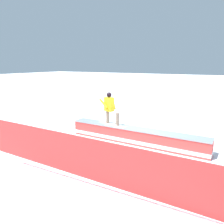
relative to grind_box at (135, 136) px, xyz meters
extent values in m
plane|color=white|center=(0.00, 0.00, -0.30)|extent=(120.00, 120.00, 0.00)
cube|color=#D83B37|center=(0.00, 0.00, 0.01)|extent=(6.01, 0.66, 0.62)
cube|color=white|center=(0.00, 0.00, -0.14)|extent=(6.02, 0.67, 0.15)
cube|color=gray|center=(0.00, 0.00, 0.34)|extent=(6.01, 0.72, 0.04)
cube|color=silver|center=(1.12, -0.01, 0.37)|extent=(1.50, 0.62, 0.01)
cylinder|color=gray|center=(1.41, -0.08, 0.66)|extent=(0.17, 0.17, 0.57)
cylinder|color=gray|center=(0.83, 0.06, 0.66)|extent=(0.17, 0.17, 0.57)
cube|color=yellow|center=(1.32, -0.06, 1.25)|extent=(0.45, 0.33, 0.61)
sphere|color=black|center=(1.32, -0.06, 1.66)|extent=(0.22, 0.22, 0.22)
cylinder|color=yellow|center=(1.53, 0.06, 1.28)|extent=(0.51, 0.21, 0.39)
cylinder|color=yellow|center=(1.18, -0.20, 1.28)|extent=(0.29, 0.15, 0.55)
cube|color=red|center=(0.00, 3.41, 0.33)|extent=(12.15, 0.19, 1.25)
camera|label=1|loc=(-3.64, 8.26, 3.03)|focal=35.89mm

